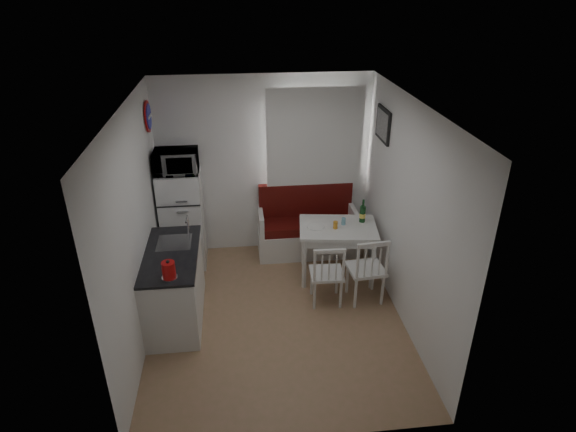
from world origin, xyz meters
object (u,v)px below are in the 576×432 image
at_px(dining_table, 338,232).
at_px(kettle, 169,270).
at_px(kitchen_counter, 175,285).
at_px(bench, 307,231).
at_px(chair_left, 328,269).
at_px(chair_right, 369,264).
at_px(microwave, 176,162).
at_px(fridge, 183,219).
at_px(wine_bottle, 363,211).

relative_size(dining_table, kettle, 4.93).
distance_m(kitchen_counter, kettle, 0.77).
distance_m(bench, chair_left, 1.36).
xyz_separation_m(kitchen_counter, kettle, (0.05, -0.54, 0.56)).
relative_size(bench, chair_right, 2.89).
distance_m(chair_left, kettle, 1.94).
distance_m(dining_table, microwave, 2.32).
bearing_deg(microwave, kitchen_counter, -90.94).
height_order(dining_table, fridge, fridge).
distance_m(dining_table, chair_right, 0.72).
height_order(bench, fridge, fridge).
xyz_separation_m(kettle, wine_bottle, (2.40, 1.31, -0.09)).
distance_m(dining_table, kettle, 2.40).
bearing_deg(kettle, kitchen_counter, 95.28).
height_order(dining_table, chair_right, chair_right).
relative_size(kitchen_counter, kettle, 5.91).
height_order(bench, kettle, kettle).
bearing_deg(kitchen_counter, kettle, -84.72).
bearing_deg(bench, kitchen_counter, -142.79).
height_order(kitchen_counter, kettle, kitchen_counter).
bearing_deg(bench, chair_right, -67.37).
bearing_deg(chair_right, microwave, 147.77).
distance_m(fridge, microwave, 0.86).
relative_size(microwave, kettle, 2.53).
bearing_deg(dining_table, wine_bottle, 23.49).
bearing_deg(kitchen_counter, bench, 37.21).
height_order(chair_right, wine_bottle, wine_bottle).
bearing_deg(chair_left, kitchen_counter, -177.05).
xyz_separation_m(dining_table, wine_bottle, (0.35, 0.10, 0.25)).
relative_size(chair_right, microwave, 0.88).
xyz_separation_m(bench, wine_bottle, (0.66, -0.59, 0.58)).
relative_size(chair_right, wine_bottle, 1.54).
height_order(dining_table, chair_left, chair_left).
distance_m(chair_right, microwave, 2.80).
xyz_separation_m(chair_left, chair_right, (0.50, -0.01, 0.04)).
bearing_deg(dining_table, chair_left, -103.33).
bearing_deg(kettle, chair_right, 13.21).
xyz_separation_m(fridge, kettle, (0.03, -1.78, 0.31)).
relative_size(chair_left, fridge, 0.33).
relative_size(fridge, microwave, 2.50).
bearing_deg(bench, kettle, -132.55).
distance_m(dining_table, wine_bottle, 0.44).
distance_m(bench, kettle, 2.66).
relative_size(bench, chair_left, 3.11).
xyz_separation_m(dining_table, chair_right, (0.25, -0.67, -0.10)).
relative_size(kitchen_counter, chair_right, 2.64).
height_order(kitchen_counter, chair_right, kitchen_counter).
bearing_deg(wine_bottle, dining_table, -163.96).
xyz_separation_m(bench, kettle, (-1.74, -1.89, 0.67)).
distance_m(fridge, kettle, 1.81).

